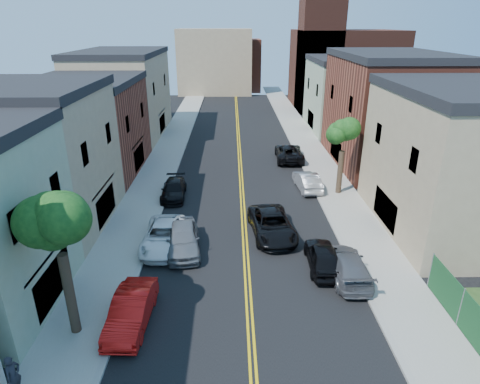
{
  "coord_description": "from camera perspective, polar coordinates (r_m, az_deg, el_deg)",
  "views": [
    {
      "loc": [
        -0.78,
        -0.86,
        13.04
      ],
      "look_at": [
        -0.25,
        25.74,
        2.0
      ],
      "focal_mm": 30.62,
      "sensor_mm": 36.0,
      "label": 1
    }
  ],
  "objects": [
    {
      "name": "sidewalk_left",
      "position": [
        43.45,
        -10.56,
        4.79
      ],
      "size": [
        3.2,
        100.0,
        0.15
      ],
      "primitive_type": "cube",
      "color": "gray",
      "rests_on": "ground"
    },
    {
      "name": "sidewalk_right",
      "position": [
        43.74,
        10.4,
        4.91
      ],
      "size": [
        3.2,
        100.0,
        0.15
      ],
      "primitive_type": "cube",
      "color": "gray",
      "rests_on": "ground"
    },
    {
      "name": "curb_left",
      "position": [
        43.2,
        -8.26,
        4.83
      ],
      "size": [
        0.3,
        100.0,
        0.15
      ],
      "primitive_type": "cube",
      "color": "gray",
      "rests_on": "ground"
    },
    {
      "name": "curb_right",
      "position": [
        43.43,
        8.12,
        4.93
      ],
      "size": [
        0.3,
        100.0,
        0.15
      ],
      "primitive_type": "cube",
      "color": "gray",
      "rests_on": "ground"
    },
    {
      "name": "bldg_left_tan_near",
      "position": [
        30.27,
        -27.03,
        3.64
      ],
      "size": [
        9.0,
        10.0,
        9.0
      ],
      "primitive_type": "cube",
      "color": "#998466",
      "rests_on": "ground"
    },
    {
      "name": "bldg_left_brick",
      "position": [
        40.19,
        -20.53,
        8.11
      ],
      "size": [
        9.0,
        12.0,
        8.0
      ],
      "primitive_type": "cube",
      "color": "brown",
      "rests_on": "ground"
    },
    {
      "name": "bldg_left_tan_far",
      "position": [
        53.2,
        -15.92,
        12.73
      ],
      "size": [
        9.0,
        16.0,
        9.5
      ],
      "primitive_type": "cube",
      "color": "#998466",
      "rests_on": "ground"
    },
    {
      "name": "bldg_right_tan",
      "position": [
        30.16,
        28.32,
        3.33
      ],
      "size": [
        9.0,
        12.0,
        9.0
      ],
      "primitive_type": "cube",
      "color": "#998466",
      "rests_on": "ground"
    },
    {
      "name": "bldg_right_brick",
      "position": [
        42.35,
        19.64,
        10.31
      ],
      "size": [
        9.0,
        14.0,
        10.0
      ],
      "primitive_type": "cube",
      "color": "brown",
      "rests_on": "ground"
    },
    {
      "name": "bldg_right_palegrn",
      "position": [
        55.59,
        14.66,
        12.73
      ],
      "size": [
        9.0,
        12.0,
        8.5
      ],
      "primitive_type": "cube",
      "color": "gray",
      "rests_on": "ground"
    },
    {
      "name": "church",
      "position": [
        70.29,
        13.57,
        17.21
      ],
      "size": [
        16.2,
        14.2,
        22.6
      ],
      "color": "#4C2319",
      "rests_on": "ground"
    },
    {
      "name": "backdrop_left",
      "position": [
        83.22,
        -3.52,
        17.64
      ],
      "size": [
        14.0,
        8.0,
        12.0
      ],
      "primitive_type": "cube",
      "color": "#998466",
      "rests_on": "ground"
    },
    {
      "name": "backdrop_center",
      "position": [
        87.24,
        -0.66,
        17.24
      ],
      "size": [
        10.0,
        8.0,
        10.0
      ],
      "primitive_type": "cube",
      "color": "brown",
      "rests_on": "ground"
    },
    {
      "name": "tree_left_mid",
      "position": [
        17.69,
        -24.69,
        -1.03
      ],
      "size": [
        5.2,
        5.2,
        9.29
      ],
      "color": "#312518",
      "rests_on": "sidewalk_left"
    },
    {
      "name": "tree_right_far",
      "position": [
        32.89,
        14.41,
        9.04
      ],
      "size": [
        4.4,
        4.4,
        8.03
      ],
      "color": "#312518",
      "rests_on": "sidewalk_right"
    },
    {
      "name": "red_sedan",
      "position": [
        20.29,
        -14.9,
        -15.64
      ],
      "size": [
        1.79,
        4.63,
        1.5
      ],
      "primitive_type": "imported",
      "rotation": [
        0.0,
        0.0,
        -0.04
      ],
      "color": "red",
      "rests_on": "ground"
    },
    {
      "name": "white_pickup",
      "position": [
        26.08,
        -10.59,
        -6.03
      ],
      "size": [
        2.47,
        5.31,
        1.47
      ],
      "primitive_type": "imported",
      "rotation": [
        0.0,
        0.0,
        -0.0
      ],
      "color": "white",
      "rests_on": "ground"
    },
    {
      "name": "grey_car_left",
      "position": [
        25.43,
        -7.93,
        -6.39
      ],
      "size": [
        2.53,
        5.09,
        1.67
      ],
      "primitive_type": "imported",
      "rotation": [
        0.0,
        0.0,
        0.12
      ],
      "color": "slate",
      "rests_on": "ground"
    },
    {
      "name": "black_car_left",
      "position": [
        33.21,
        -9.23,
        0.34
      ],
      "size": [
        1.98,
        4.58,
        1.31
      ],
      "primitive_type": "imported",
      "rotation": [
        0.0,
        0.0,
        0.03
      ],
      "color": "black",
      "rests_on": "ground"
    },
    {
      "name": "grey_car_right",
      "position": [
        23.55,
        14.73,
        -9.87
      ],
      "size": [
        2.03,
        4.9,
        1.42
      ],
      "primitive_type": "imported",
      "rotation": [
        0.0,
        0.0,
        3.13
      ],
      "color": "#515258",
      "rests_on": "ground"
    },
    {
      "name": "black_car_right",
      "position": [
        24.0,
        11.54,
        -8.8
      ],
      "size": [
        1.86,
        4.4,
        1.49
      ],
      "primitive_type": "imported",
      "rotation": [
        0.0,
        0.0,
        3.12
      ],
      "color": "black",
      "rests_on": "ground"
    },
    {
      "name": "silver_car_right",
      "position": [
        34.84,
        9.32,
        1.55
      ],
      "size": [
        1.97,
        4.61,
        1.48
      ],
      "primitive_type": "imported",
      "rotation": [
        0.0,
        0.0,
        3.23
      ],
      "color": "#A5A7AC",
      "rests_on": "ground"
    },
    {
      "name": "dark_car_right_far",
      "position": [
        42.19,
        6.85,
        5.5
      ],
      "size": [
        2.83,
        5.81,
        1.59
      ],
      "primitive_type": "imported",
      "rotation": [
        0.0,
        0.0,
        3.11
      ],
      "color": "black",
      "rests_on": "ground"
    },
    {
      "name": "black_suv_lane",
      "position": [
        26.99,
        4.47,
        -4.56
      ],
      "size": [
        3.18,
        5.84,
        1.55
      ],
      "primitive_type": "imported",
      "rotation": [
        0.0,
        0.0,
        0.11
      ],
      "color": "black",
      "rests_on": "ground"
    },
    {
      "name": "pedestrian_left",
      "position": [
        18.54,
        -29.03,
        -21.45
      ],
      "size": [
        0.58,
        0.71,
        1.69
      ],
      "primitive_type": "imported",
      "rotation": [
        0.0,
        0.0,
        1.25
      ],
      "color": "#222128",
      "rests_on": "sidewalk_left"
    }
  ]
}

